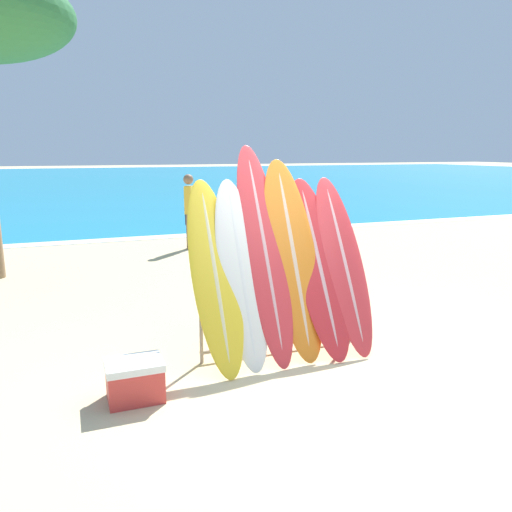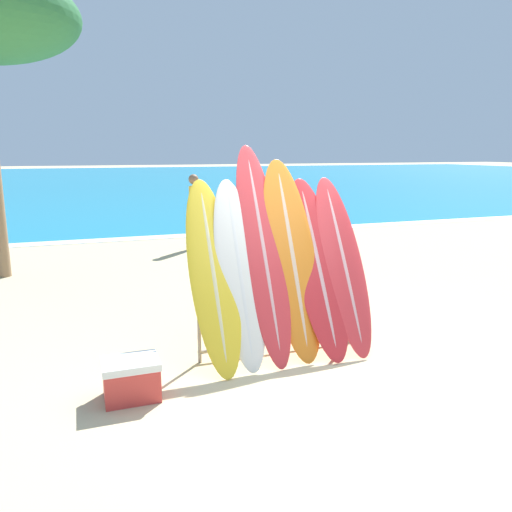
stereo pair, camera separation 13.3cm
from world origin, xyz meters
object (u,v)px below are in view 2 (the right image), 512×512
at_px(cooler_box, 131,379).
at_px(person_mid_beach, 264,226).
at_px(surfboard_rack, 279,309).
at_px(surfboard_slot_5, 343,263).
at_px(surfboard_slot_1, 239,272).
at_px(surfboard_slot_4, 318,266).
at_px(surfboard_slot_2, 263,251).
at_px(person_near_water, 194,208).
at_px(surfboard_slot_3, 292,257).
at_px(surfboard_slot_0, 213,274).

bearing_deg(cooler_box, person_mid_beach, 55.84).
xyz_separation_m(surfboard_rack, surfboard_slot_5, (0.81, -0.01, 0.49)).
height_order(surfboard_slot_1, surfboard_slot_4, surfboard_slot_1).
xyz_separation_m(surfboard_rack, person_mid_beach, (1.23, 3.80, 0.37)).
bearing_deg(surfboard_slot_1, surfboard_slot_2, 16.67).
distance_m(surfboard_slot_2, person_near_water, 6.47).
bearing_deg(person_mid_beach, person_near_water, -59.17).
xyz_separation_m(surfboard_slot_5, person_near_water, (-0.32, 6.53, -0.04)).
height_order(surfboard_rack, person_mid_beach, person_mid_beach).
relative_size(surfboard_rack, surfboard_slot_2, 0.81).
bearing_deg(surfboard_slot_4, cooler_box, -165.46).
relative_size(surfboard_slot_3, person_mid_beach, 1.37).
height_order(person_near_water, person_mid_beach, person_near_water).
relative_size(surfboard_slot_1, cooler_box, 3.79).
height_order(surfboard_slot_3, cooler_box, surfboard_slot_3).
bearing_deg(surfboard_slot_5, surfboard_slot_2, 174.38).
relative_size(surfboard_slot_4, person_near_water, 1.12).
bearing_deg(person_near_water, cooler_box, -169.46).
xyz_separation_m(surfboard_slot_0, surfboard_slot_1, (0.30, -0.01, -0.00)).
relative_size(surfboard_rack, surfboard_slot_0, 0.97).
distance_m(person_mid_beach, cooler_box, 5.33).
height_order(surfboard_slot_5, person_near_water, surfboard_slot_5).
height_order(surfboard_slot_4, person_near_water, surfboard_slot_4).
height_order(surfboard_slot_2, surfboard_slot_4, surfboard_slot_2).
relative_size(surfboard_slot_0, cooler_box, 3.79).
relative_size(surfboard_slot_0, person_near_water, 1.13).
bearing_deg(person_mid_beach, cooler_box, 71.50).
height_order(surfboard_slot_5, person_mid_beach, surfboard_slot_5).
bearing_deg(surfboard_slot_1, surfboard_rack, 0.24).
xyz_separation_m(surfboard_rack, cooler_box, (-1.74, -0.57, -0.32)).
relative_size(surfboard_slot_3, person_near_water, 1.26).
relative_size(person_near_water, cooler_box, 3.35).
xyz_separation_m(surfboard_rack, surfboard_slot_1, (-0.48, -0.00, 0.49)).
relative_size(surfboard_slot_4, person_mid_beach, 1.23).
height_order(surfboard_slot_0, surfboard_slot_2, surfboard_slot_2).
bearing_deg(surfboard_slot_1, person_near_water, 81.57).
bearing_deg(surfboard_slot_5, surfboard_slot_3, 175.32).
height_order(surfboard_slot_4, surfboard_slot_5, surfboard_slot_5).
bearing_deg(surfboard_slot_4, person_near_water, 89.95).
distance_m(surfboard_slot_4, person_near_water, 6.52).
distance_m(surfboard_slot_1, surfboard_slot_2, 0.38).
bearing_deg(surfboard_slot_3, cooler_box, -161.99).
height_order(surfboard_slot_3, person_mid_beach, surfboard_slot_3).
relative_size(person_mid_beach, cooler_box, 3.07).
distance_m(surfboard_slot_5, person_mid_beach, 3.83).
xyz_separation_m(surfboard_slot_0, surfboard_slot_5, (1.59, -0.01, 0.00)).
height_order(surfboard_slot_1, surfboard_slot_2, surfboard_slot_2).
relative_size(surfboard_slot_1, surfboard_slot_3, 0.90).
bearing_deg(surfboard_slot_0, surfboard_slot_2, 8.03).
bearing_deg(surfboard_slot_2, surfboard_rack, -28.08).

